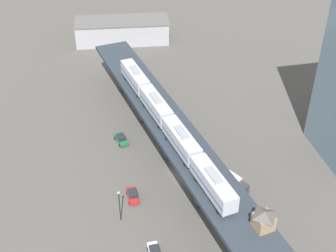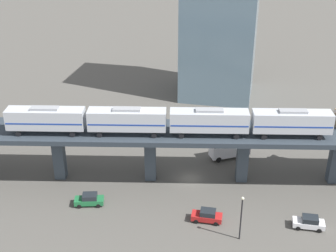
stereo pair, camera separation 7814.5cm
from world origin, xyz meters
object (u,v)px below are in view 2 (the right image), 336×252
object	(u,v)px
subway_train	(168,120)
street_car_white	(309,222)
street_car_red	(207,216)
delivery_truck	(229,149)
office_tower	(220,18)
street_car_green	(89,200)
street_lamp	(241,215)

from	to	relation	value
subway_train	street_car_white	world-z (taller)	subway_train
subway_train	street_car_red	distance (m)	15.58
street_car_red	delivery_truck	size ratio (longest dim) A/B	0.60
street_car_white	office_tower	xyz separation A→B (m)	(47.62, 18.71, 17.06)
street_car_green	subway_train	bearing A→B (deg)	-51.30
subway_train	street_car_green	size ratio (longest dim) A/B	10.49
street_car_red	street_car_green	bearing A→B (deg)	89.35
street_car_green	office_tower	xyz separation A→B (m)	(48.94, -13.63, 17.06)
street_car_green	street_lamp	distance (m)	23.37
street_car_red	office_tower	xyz separation A→B (m)	(49.14, 4.41, 17.06)
street_car_green	office_tower	size ratio (longest dim) A/B	0.13
delivery_truck	subway_train	bearing A→B (deg)	139.72
street_car_green	delivery_truck	xyz separation A→B (m)	(18.87, -19.34, 0.82)
office_tower	subway_train	bearing A→B (deg)	175.49
subway_train	street_car_white	size ratio (longest dim) A/B	11.09
subway_train	office_tower	size ratio (longest dim) A/B	1.37
subway_train	office_tower	xyz separation A→B (m)	(40.58, -3.20, 6.51)
street_car_red	street_car_green	distance (m)	18.05
subway_train	delivery_truck	distance (m)	16.87
subway_train	street_car_red	xyz separation A→B (m)	(-8.56, -7.62, -10.55)
street_car_white	street_lamp	distance (m)	10.89
street_lamp	office_tower	size ratio (longest dim) A/B	0.19
street_car_white	office_tower	bearing A→B (deg)	21.45
street_car_red	street_car_white	distance (m)	14.38
street_car_green	street_car_red	bearing A→B (deg)	-90.65
delivery_truck	street_car_green	bearing A→B (deg)	134.29
street_lamp	office_tower	bearing A→B (deg)	10.13
street_car_white	delivery_truck	bearing A→B (deg)	36.52
subway_train	street_car_green	bearing A→B (deg)	128.70
street_car_red	delivery_truck	world-z (taller)	delivery_truck
office_tower	delivery_truck	bearing A→B (deg)	-169.24
street_car_white	subway_train	bearing A→B (deg)	72.20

